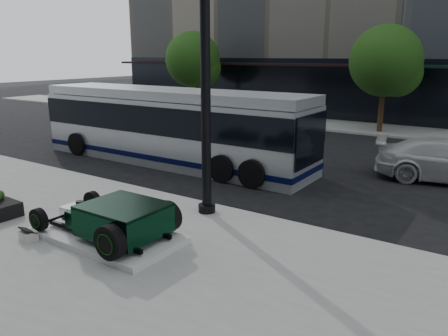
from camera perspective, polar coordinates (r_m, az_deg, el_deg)
The scene contains 8 objects.
ground at distance 14.35m, azimuth 2.08°, elevation -2.62°, with size 120.00×120.00×0.00m, color black.
sidewalk_far at distance 26.97m, azimuth 18.08°, elevation 4.96°, with size 70.00×4.00×0.12m, color gray.
street_trees at distance 25.46m, azimuth 20.68°, elevation 12.62°, with size 29.80×3.80×5.70m.
display_plinth at distance 10.50m, azimuth -14.85°, elevation -8.61°, with size 3.40×1.80×0.15m, color silver.
hot_rod at distance 10.08m, azimuth -13.77°, elevation -6.45°, with size 3.22×2.00×0.81m.
info_plaque at distance 11.07m, azimuth -24.19°, elevation -7.95°, with size 0.45×0.37×0.31m.
lamppost at distance 11.16m, azimuth -2.45°, elevation 13.30°, with size 0.46×0.46×8.38m.
transit_bus at distance 17.69m, azimuth -7.04°, elevation 5.52°, with size 12.12×2.88×2.92m.
Camera 1 is at (7.22, -11.65, 4.25)m, focal length 35.00 mm.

